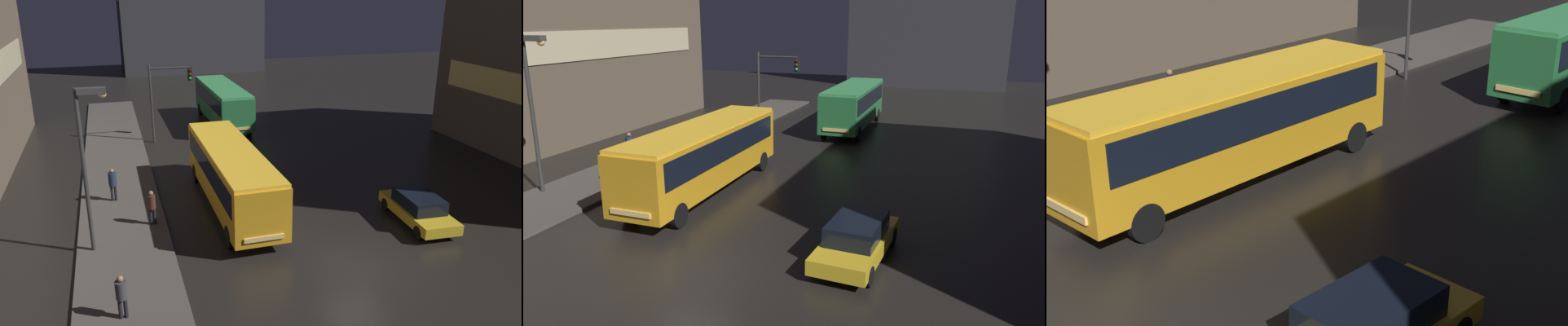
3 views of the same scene
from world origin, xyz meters
The scene contains 10 objects.
ground_plane centered at (0.00, 0.00, 0.00)m, with size 120.00×120.00×0.00m, color black.
sidewalk_left centered at (-9.00, 10.00, 0.07)m, with size 4.00×48.00×0.15m.
bus_near centered at (-3.47, 7.23, 1.96)m, with size 2.58×11.17×3.17m.
bus_far centered at (-0.25, 23.51, 1.99)m, with size 2.70×10.32×3.22m.
car_taxi centered at (4.70, 2.87, 0.74)m, with size 2.14×4.73×1.44m.
pedestrian_near centered at (-7.62, 6.03, 1.16)m, with size 0.53×0.53×1.70m.
pedestrian_mid centered at (-9.30, 9.47, 1.22)m, with size 0.55×0.55×1.77m.
pedestrian_far centered at (-9.28, -0.98, 1.13)m, with size 0.51×0.51×1.64m.
traffic_light_main centered at (-5.12, 19.96, 3.83)m, with size 3.07×0.35×5.65m.
street_lamp_sidewalk centered at (-10.04, 4.26, 4.85)m, with size 1.25×0.36×7.01m.
Camera 1 is at (-9.02, -16.32, 10.90)m, focal length 35.00 mm.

